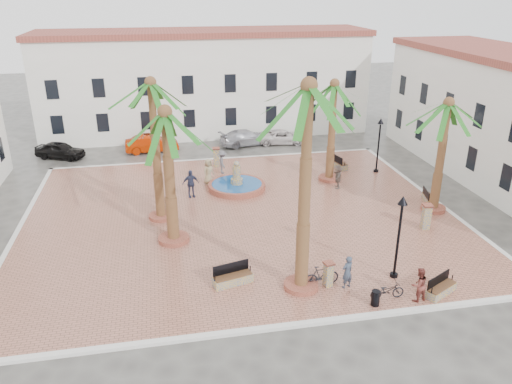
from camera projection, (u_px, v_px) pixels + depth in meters
ground at (240, 217)px, 30.85m from camera, size 120.00×120.00×0.00m
plaza at (240, 216)px, 30.82m from camera, size 26.00×22.00×0.15m
kerb_n at (218, 159)px, 40.79m from camera, size 26.30×0.30×0.16m
kerb_s at (283, 327)px, 20.86m from camera, size 26.30×0.30×0.16m
kerb_e at (433, 200)px, 33.11m from camera, size 0.30×22.30×0.16m
kerb_w at (16, 234)px, 28.54m from camera, size 0.30×22.30×0.16m
building_north at (205, 82)px, 47.13m from camera, size 30.40×7.40×9.50m
fountain at (237, 185)px, 34.63m from camera, size 3.95×3.95×2.04m
palm_nw at (152, 98)px, 27.57m from camera, size 4.83×4.83×8.55m
palm_sw at (166, 129)px, 25.23m from camera, size 5.56×5.56×7.65m
palm_s at (308, 109)px, 20.17m from camera, size 5.26×5.26×9.81m
palm_e at (447, 116)px, 29.16m from camera, size 4.93×4.93×7.17m
palm_ne at (334, 96)px, 33.98m from camera, size 5.00×5.00×7.31m
bench_s at (233, 278)px, 23.62m from camera, size 2.01×1.05×1.01m
bench_se at (441, 289)px, 22.84m from camera, size 1.80×1.29×0.93m
bench_e at (428, 198)px, 32.53m from camera, size 0.87×1.68×0.85m
bench_ne at (338, 164)px, 38.68m from camera, size 1.00×2.04×1.03m
lamppost_s at (400, 223)px, 23.19m from camera, size 0.46×0.46×4.28m
lamppost_e at (379, 136)px, 36.80m from camera, size 0.45×0.45×4.15m
bollard_se at (328, 274)px, 23.31m from camera, size 0.54×0.54×1.27m
bollard_n at (216, 157)px, 38.63m from camera, size 0.59×0.59×1.54m
bollard_e at (426, 216)px, 28.76m from camera, size 0.62×0.62×1.53m
litter_bin at (375, 298)px, 22.00m from camera, size 0.38×0.38×0.73m
cyclist_a at (347, 272)px, 23.13m from camera, size 0.70×0.59×1.65m
bicycle_a at (387, 290)px, 22.45m from camera, size 1.60×0.58×0.84m
cyclist_b at (419, 285)px, 22.18m from camera, size 0.90×0.77×1.64m
bicycle_b at (321, 275)px, 23.42m from camera, size 1.75×0.58×1.04m
pedestrian_fountain_a at (208, 172)px, 35.27m from camera, size 1.06×1.03×1.83m
pedestrian_fountain_b at (191, 184)px, 33.05m from camera, size 1.18×0.66×1.90m
pedestrian_north at (222, 162)px, 37.27m from camera, size 0.69×1.15×1.75m
pedestrian_east at (338, 176)px, 34.61m from camera, size 0.88×1.61×1.65m
car_black at (60, 150)px, 41.04m from camera, size 4.34×3.03×1.37m
car_red at (152, 144)px, 42.58m from camera, size 4.54×1.81×1.47m
car_silver at (246, 137)px, 44.41m from camera, size 5.10×3.06×1.38m
car_white at (282, 137)px, 44.90m from camera, size 4.60×2.52×1.22m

